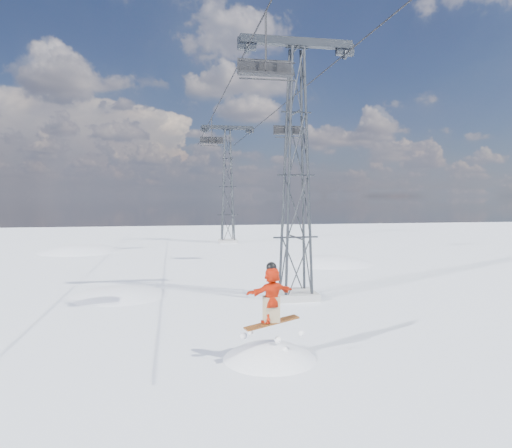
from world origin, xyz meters
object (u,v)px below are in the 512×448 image
(lift_tower_far, at_px, (228,187))
(snowboarder_jump, at_px, (269,415))
(lift_tower_near, at_px, (296,176))
(lift_chair_near, at_px, (265,68))

(lift_tower_far, relative_size, snowboarder_jump, 1.70)
(lift_tower_near, distance_m, snowboarder_jump, 10.52)
(snowboarder_jump, xyz_separation_m, lift_chair_near, (0.55, 3.31, 10.60))
(lift_tower_near, height_order, snowboarder_jump, lift_tower_near)
(lift_tower_far, height_order, lift_chair_near, lift_tower_far)
(lift_tower_far, bearing_deg, lift_chair_near, -94.35)
(lift_tower_far, bearing_deg, lift_tower_near, -90.00)
(snowboarder_jump, height_order, lift_chair_near, lift_chair_near)
(lift_tower_far, xyz_separation_m, snowboarder_jump, (-2.75, -32.24, -7.11))
(lift_tower_near, bearing_deg, snowboarder_jump, -110.82)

